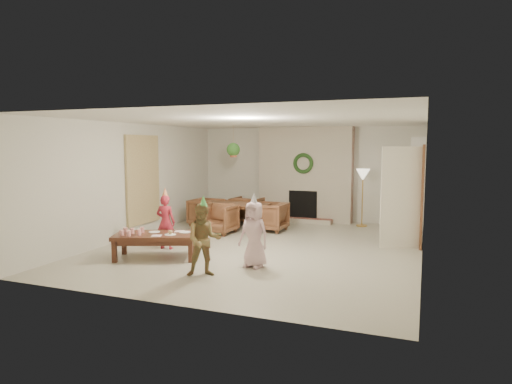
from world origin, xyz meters
The scene contains 56 objects.
floor centered at (0.00, 0.00, 0.00)m, with size 7.00×7.00×0.00m, color #B7B29E.
ceiling centered at (0.00, 0.00, 2.50)m, with size 7.00×7.00×0.00m, color white.
wall_back centered at (0.00, 3.50, 1.25)m, with size 7.00×7.00×0.00m, color silver.
wall_front centered at (0.00, -3.50, 1.25)m, with size 7.00×7.00×0.00m, color silver.
wall_left centered at (-3.00, 0.00, 1.25)m, with size 7.00×7.00×0.00m, color silver.
wall_right centered at (3.00, 0.00, 1.25)m, with size 7.00×7.00×0.00m, color silver.
fireplace_mass centered at (0.00, 3.30, 1.25)m, with size 2.50×0.40×2.50m, color #541716.
fireplace_hearth centered at (0.00, 2.95, 0.06)m, with size 1.60×0.30×0.12m, color maroon.
fireplace_firebox centered at (0.00, 3.12, 0.45)m, with size 0.75×0.12×0.75m, color black.
fireplace_wreath centered at (0.00, 3.07, 1.55)m, with size 0.54×0.54×0.10m, color #183915.
floor_lamp_base centered at (1.55, 3.00, 0.01)m, with size 0.27×0.27×0.03m, color gold.
floor_lamp_post centered at (1.55, 3.00, 0.67)m, with size 0.03×0.03×1.29m, color gold.
floor_lamp_shade centered at (1.55, 3.00, 1.29)m, with size 0.35×0.35×0.29m, color beige.
bookshelf_carcass centered at (2.84, 2.30, 1.10)m, with size 0.30×1.00×2.20m, color white.
bookshelf_shelf_a centered at (2.82, 2.30, 0.45)m, with size 0.30×0.92×0.03m, color white.
bookshelf_shelf_b centered at (2.82, 2.30, 0.85)m, with size 0.30×0.92×0.03m, color white.
bookshelf_shelf_c centered at (2.82, 2.30, 1.25)m, with size 0.30×0.92×0.03m, color white.
bookshelf_shelf_d centered at (2.82, 2.30, 1.65)m, with size 0.30×0.92×0.03m, color white.
books_row_lower centered at (2.80, 2.15, 0.59)m, with size 0.20×0.40×0.24m, color #A51F1E.
books_row_mid centered at (2.80, 2.35, 0.99)m, with size 0.20×0.44×0.24m, color navy.
books_row_upper centered at (2.80, 2.20, 1.38)m, with size 0.20×0.36×0.22m, color gold.
door_frame centered at (2.96, 1.20, 1.02)m, with size 0.05×0.86×2.04m, color brown.
door_leaf centered at (2.58, 0.82, 1.00)m, with size 0.05×0.80×2.00m, color beige.
curtain_panel centered at (-2.96, 0.20, 1.25)m, with size 0.06×1.20×2.00m, color beige.
dining_table centered at (-1.37, 1.66, 0.31)m, with size 1.75×0.98×0.62m, color brown.
dining_chair_near centered at (-1.41, 0.89, 0.34)m, with size 0.73×0.75×0.68m, color brown.
dining_chair_far centered at (-1.32, 2.43, 0.34)m, with size 0.73×0.75×0.68m, color brown.
dining_chair_left centered at (-2.14, 1.70, 0.34)m, with size 0.73×0.75×0.68m, color brown.
dining_chair_right centered at (-0.41, 1.60, 0.34)m, with size 0.73×0.75×0.68m, color brown.
hanging_plant_cord centered at (-1.30, 1.50, 2.15)m, with size 0.01×0.01×0.70m, color tan.
hanging_plant_pot centered at (-1.30, 1.50, 1.80)m, with size 0.16×0.16×0.12m, color brown.
hanging_plant_foliage centered at (-1.30, 1.50, 1.92)m, with size 0.32×0.32×0.32m, color #1F4818.
coffee_table_top centered at (-1.48, -1.55, 0.41)m, with size 1.45×0.73×0.07m, color #502A1A.
coffee_table_apron centered at (-1.48, -1.55, 0.34)m, with size 1.34×0.61×0.09m, color #502A1A.
coffee_leg_fl centered at (-1.98, -2.07, 0.19)m, with size 0.08×0.08×0.38m, color #502A1A.
coffee_leg_fr centered at (-0.76, -1.58, 0.19)m, with size 0.08×0.08×0.38m, color #502A1A.
coffee_leg_bl centered at (-2.20, -1.52, 0.19)m, with size 0.08×0.08×0.38m, color #502A1A.
coffee_leg_br centered at (-0.97, -1.03, 0.19)m, with size 0.08×0.08×0.38m, color #502A1A.
cup_a centered at (-1.94, -1.91, 0.50)m, with size 0.08×0.08×0.10m, color white.
cup_b centered at (-2.02, -1.70, 0.50)m, with size 0.08×0.08×0.10m, color white.
cup_c centered at (-1.79, -1.91, 0.50)m, with size 0.08×0.08×0.10m, color white.
cup_d centered at (-1.87, -1.71, 0.50)m, with size 0.08×0.08×0.10m, color white.
cup_e centered at (-1.68, -1.77, 0.50)m, with size 0.08×0.08×0.10m, color white.
cup_f centered at (-1.76, -1.57, 0.50)m, with size 0.08×0.08×0.10m, color white.
plate_a centered at (-1.58, -1.45, 0.45)m, with size 0.20×0.20×0.01m, color white.
plate_b centered at (-1.18, -1.55, 0.45)m, with size 0.20×0.20×0.01m, color white.
plate_c centered at (-1.05, -1.26, 0.45)m, with size 0.20×0.20×0.01m, color white.
food_scoop centered at (-1.18, -1.55, 0.50)m, with size 0.08×0.08×0.08m, color tan.
napkin_left centered at (-1.35, -1.72, 0.45)m, with size 0.17×0.17×0.01m, color #E9ABC4.
napkin_right centered at (-1.19, -1.22, 0.45)m, with size 0.17×0.17×0.01m, color #E9ABC4.
child_red centered at (-1.71, -0.85, 0.53)m, with size 0.39×0.25×1.06m, color #B12636.
party_hat_red centered at (-1.71, -0.85, 1.11)m, with size 0.15×0.15×0.20m, color #EDC44F.
child_plaid centered at (-0.16, -2.21, 0.57)m, with size 0.55×0.43×1.13m, color #9B472A.
party_hat_plaid centered at (-0.16, -2.21, 1.17)m, with size 0.13×0.13×0.19m, color green.
child_pink centered at (0.38, -1.47, 0.55)m, with size 0.54×0.35×1.11m, color beige.
party_hat_pink centered at (0.38, -1.47, 1.15)m, with size 0.14×0.14×0.20m, color #BBBAC1.
Camera 1 is at (3.00, -8.23, 2.03)m, focal length 31.20 mm.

